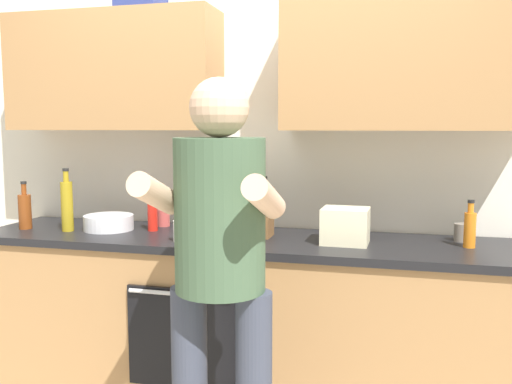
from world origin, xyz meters
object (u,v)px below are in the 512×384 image
Objects in this scene: bottle_vinegar at (25,210)px; potted_herb at (220,205)px; bottle_soy at (213,212)px; mixing_bowl at (109,222)px; bottle_water at (255,217)px; cup_coffee at (182,231)px; cup_ceramic at (164,218)px; bottle_juice at (470,228)px; knife_block at (262,212)px; cup_stoneware at (462,232)px; bottle_hotsauce at (152,211)px; person_standing at (220,259)px; bottle_oil at (67,205)px; grocery_bag_rice at (345,226)px.

bottle_vinegar is 1.15m from potted_herb.
mixing_bowl is at bearing -171.33° from bottle_soy.
bottle_water is 2.93× the size of cup_coffee.
cup_coffee reaches higher than cup_ceramic.
bottle_juice is 1.01m from knife_block.
bottle_soy is 2.81× the size of cup_stoneware.
person_standing is at bearing -51.53° from bottle_hotsauce.
bottle_oil is (-1.10, 0.70, 0.07)m from person_standing.
cup_ceramic is at bearing 168.20° from grocery_bag_rice.
grocery_bag_rice is (1.06, -0.22, 0.04)m from cup_ceramic.
person_standing is 1.35m from cup_stoneware.
cup_coffee is (0.98, -0.11, -0.05)m from bottle_vinegar.
bottle_hotsauce reaches higher than cup_coffee.
potted_herb reaches higher than bottle_soy.
bottle_oil reaches higher than grocery_bag_rice.
person_standing is 1.06m from bottle_hotsauce.
bottle_juice is at bearing -5.84° from cup_ceramic.
knife_block reaches higher than grocery_bag_rice.
potted_herb is at bearing -1.05° from bottle_oil.
knife_block is at bearing 31.34° from cup_coffee.
cup_coffee is at bearing -165.54° from cup_stoneware.
bottle_soy is at bearing 9.29° from bottle_hotsauce.
cup_coffee is at bearing -171.38° from bottle_juice.
knife_block reaches higher than bottle_water.
cup_coffee is 0.35× the size of potted_herb.
knife_block is (0.87, 0.02, 0.09)m from mixing_bowl.
cup_ceramic is at bearing 124.01° from person_standing.
grocery_bag_rice is (0.62, 0.06, -0.09)m from potted_herb.
cup_coffee is 0.43m from knife_block.
bottle_oil is 0.80m from bottle_soy.
mixing_bowl is at bearing -143.86° from cup_ceramic.
bottle_water reaches higher than cup_coffee.
person_standing reaches higher than bottle_hotsauce.
bottle_soy is (-1.30, 0.07, 0.01)m from bottle_juice.
bottle_juice is at bearing 5.64° from potted_herb.
bottle_hotsauce reaches higher than bottle_soy.
knife_block reaches higher than bottle_juice.
bottle_vinegar reaches higher than cup_coffee.
bottle_vinegar reaches higher than bottle_hotsauce.
potted_herb reaches higher than cup_stoneware.
potted_herb is (-1.18, -0.26, 0.13)m from cup_stoneware.
cup_coffee is 0.47× the size of grocery_bag_rice.
bottle_juice is 0.66× the size of bottle_oil.
mixing_bowl is (0.47, 0.09, -0.06)m from bottle_vinegar.
bottle_soy is 0.30m from cup_coffee.
potted_herb is (-0.19, 0.04, 0.05)m from bottle_water.
knife_block is at bearing 1.61° from mixing_bowl.
cup_stoneware is 0.33× the size of mixing_bowl.
bottle_vinegar is at bearing 152.83° from person_standing.
bottle_vinegar is at bearing 173.76° from cup_coffee.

